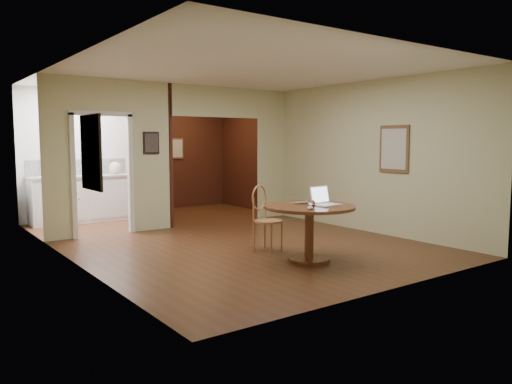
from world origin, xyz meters
TOP-DOWN VIEW (x-y plane):
  - floor at (0.00, 0.00)m, footprint 5.00×5.00m
  - room_shell at (-0.47, 3.10)m, footprint 5.20×7.50m
  - dining_table at (0.12, -1.00)m, footprint 1.23×1.23m
  - chair at (0.04, -0.10)m, footprint 0.54×0.54m
  - open_laptop at (0.31, -1.08)m, footprint 0.38×0.34m
  - closed_laptop at (0.18, -0.83)m, footprint 0.32×0.21m
  - mouse at (-0.15, -1.31)m, footprint 0.12×0.09m
  - wine_glass at (-0.02, -1.20)m, footprint 0.09×0.09m
  - pen at (0.15, -1.30)m, footprint 0.12×0.08m
  - kitchen_cabinet at (-1.35, 4.20)m, footprint 2.06×0.60m
  - grocery_bag at (-0.65, 4.20)m, footprint 0.32×0.30m

SIDE VIEW (x-z plane):
  - floor at x=0.00m, z-range 0.00..0.00m
  - kitchen_cabinet at x=-1.35m, z-range 0.00..0.94m
  - chair at x=0.04m, z-range 0.06..1.04m
  - dining_table at x=0.12m, z-range 0.19..0.95m
  - pen at x=0.15m, z-range 0.77..0.78m
  - closed_laptop at x=0.18m, z-range 0.77..0.79m
  - mouse at x=-0.15m, z-range 0.77..0.81m
  - wine_glass at x=-0.02m, z-range 0.77..0.87m
  - open_laptop at x=0.31m, z-range 0.71..0.96m
  - grocery_bag at x=-0.65m, z-range 0.94..1.20m
  - room_shell at x=-0.47m, z-range -1.21..3.79m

